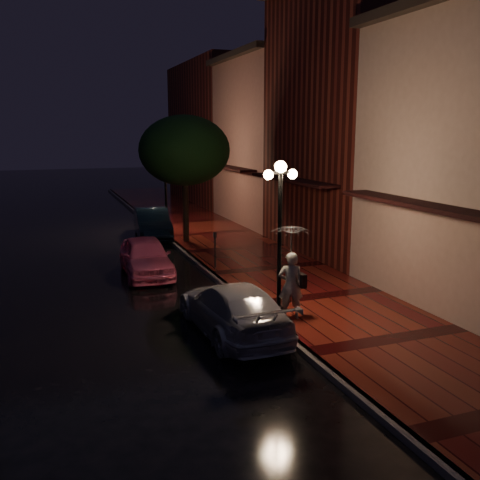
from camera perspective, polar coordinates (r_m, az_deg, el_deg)
name	(u,v)px	position (r m, az deg, el deg)	size (l,w,h in m)	color
ground	(213,277)	(19.51, -2.94, -3.99)	(120.00, 120.00, 0.00)	black
sidewalk	(269,270)	(20.25, 3.15, -3.19)	(4.50, 60.00, 0.15)	#440C0D
curb	(213,275)	(19.49, -2.94, -3.78)	(0.25, 60.00, 0.15)	#595451
storefront_mid	(355,124)	(23.59, 12.17, 11.99)	(5.00, 8.00, 11.00)	#511914
storefront_far	(277,144)	(30.66, 3.94, 10.20)	(5.00, 8.00, 9.00)	#8C5951
storefront_extra	(221,134)	(39.97, -2.07, 11.26)	(5.00, 12.00, 10.00)	#511914
streetlamp_near	(280,230)	(14.48, 4.26, 1.07)	(0.96, 0.36, 4.31)	black
streetlamp_far	(166,183)	(27.71, -7.95, 6.03)	(0.96, 0.36, 4.31)	black
street_tree	(185,153)	(24.74, -5.92, 9.24)	(4.16, 4.16, 5.80)	black
pink_car	(146,257)	(19.89, -10.02, -1.75)	(1.67, 4.14, 1.41)	#E85F8B
navy_car	(152,223)	(26.75, -9.33, 1.76)	(1.55, 4.45, 1.47)	black
silver_car	(233,309)	(14.07, -0.74, -7.32)	(1.90, 4.67, 1.36)	#A8A8B0
woman_with_umbrella	(291,257)	(14.54, 5.49, -1.83)	(1.08, 1.10, 2.61)	white
parking_meter	(215,246)	(20.06, -2.68, -0.67)	(0.14, 0.12, 1.37)	black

